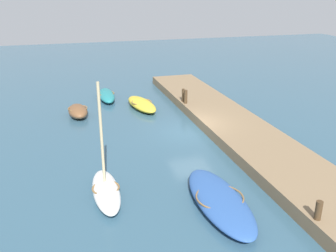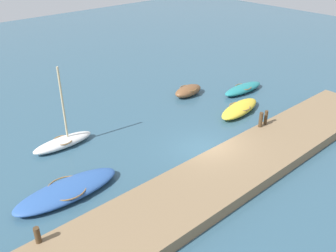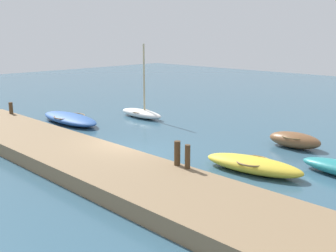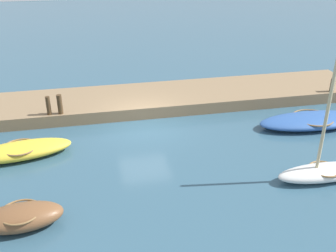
% 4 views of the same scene
% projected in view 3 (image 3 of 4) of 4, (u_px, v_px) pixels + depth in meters
% --- Properties ---
extents(ground_plane, '(84.00, 84.00, 0.00)m').
position_uv_depth(ground_plane, '(131.00, 155.00, 19.10)').
color(ground_plane, '#33566B').
extents(dock_platform, '(25.33, 3.80, 0.62)m').
position_uv_depth(dock_platform, '(85.00, 160.00, 17.26)').
color(dock_platform, '#846B4C').
rests_on(dock_platform, ground_plane).
extents(rowboat_yellow, '(4.38, 2.08, 0.64)m').
position_uv_depth(rowboat_yellow, '(253.00, 165.00, 16.62)').
color(rowboat_yellow, gold).
rests_on(rowboat_yellow, ground_plane).
extents(rowboat_white, '(3.75, 1.18, 4.95)m').
position_uv_depth(rowboat_white, '(141.00, 112.00, 27.35)').
color(rowboat_white, white).
rests_on(rowboat_white, ground_plane).
extents(dinghy_brown, '(2.73, 1.47, 0.78)m').
position_uv_depth(dinghy_brown, '(295.00, 140.00, 20.20)').
color(dinghy_brown, brown).
rests_on(dinghy_brown, ground_plane).
extents(motorboat_blue, '(5.44, 2.00, 0.57)m').
position_uv_depth(motorboat_blue, '(70.00, 118.00, 25.75)').
color(motorboat_blue, '#2D569E').
rests_on(motorboat_blue, ground_plane).
extents(mooring_post_west, '(0.24, 0.24, 0.73)m').
position_uv_depth(mooring_post_west, '(11.00, 108.00, 25.55)').
color(mooring_post_west, '#47331E').
rests_on(mooring_post_west, dock_platform).
extents(mooring_post_mid_west, '(0.24, 0.24, 0.97)m').
position_uv_depth(mooring_post_mid_west, '(177.00, 153.00, 15.55)').
color(mooring_post_mid_west, '#47331E').
rests_on(mooring_post_mid_west, dock_platform).
extents(mooring_post_mid_east, '(0.21, 0.21, 0.93)m').
position_uv_depth(mooring_post_mid_east, '(188.00, 157.00, 15.19)').
color(mooring_post_mid_east, '#47331E').
rests_on(mooring_post_mid_east, dock_platform).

